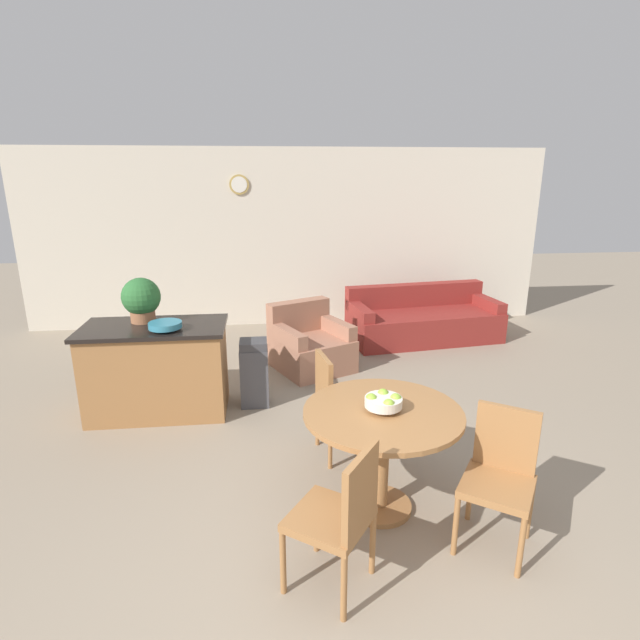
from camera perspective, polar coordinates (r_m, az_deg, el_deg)
ground_plane at (r=3.17m, az=3.01°, el=-30.71°), size 24.00×24.00×0.00m
wall_back at (r=7.81m, az=-3.60°, el=9.27°), size 8.00×0.09×2.70m
dining_table at (r=3.54m, az=7.12°, el=-12.75°), size 1.09×1.09×0.78m
dining_chair_near_left at (r=2.97m, az=2.38°, el=-21.17°), size 0.59×0.59×0.91m
dining_chair_near_right at (r=3.49m, az=19.91°, el=-15.97°), size 0.59×0.59×0.91m
dining_chair_far_side at (r=4.21m, az=2.00°, el=-9.11°), size 0.48×0.48×0.91m
fruit_bowl at (r=3.43m, az=7.30°, el=-9.21°), size 0.25×0.25×0.12m
kitchen_island at (r=5.22m, az=-18.09°, el=-5.37°), size 1.38×0.73×0.91m
teal_bowl at (r=4.88m, az=-17.27°, el=-0.57°), size 0.31×0.31×0.08m
potted_plant at (r=5.19m, az=-19.75°, el=2.29°), size 0.37×0.37×0.44m
trash_bin at (r=5.20m, az=-7.51°, el=-6.02°), size 0.29×0.27×0.70m
couch at (r=7.37m, az=11.65°, el=-0.10°), size 2.21×1.17×0.75m
armchair at (r=6.14m, az=-1.14°, el=-3.04°), size 1.09×1.11×0.79m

